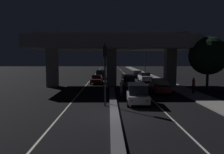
% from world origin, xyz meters
% --- Properties ---
extents(ground_plane, '(200.00, 200.00, 0.00)m').
position_xyz_m(ground_plane, '(0.00, 0.00, 0.00)').
color(ground_plane, black).
extents(lane_line_left_inner, '(0.12, 126.00, 0.00)m').
position_xyz_m(lane_line_left_inner, '(-3.86, 35.00, 0.00)').
color(lane_line_left_inner, beige).
rests_on(lane_line_left_inner, ground_plane).
extents(lane_line_right_inner, '(0.12, 126.00, 0.00)m').
position_xyz_m(lane_line_right_inner, '(3.86, 35.00, 0.00)').
color(lane_line_right_inner, beige).
rests_on(lane_line_right_inner, ground_plane).
extents(median_divider, '(0.63, 126.00, 0.23)m').
position_xyz_m(median_divider, '(0.00, 35.00, 0.12)').
color(median_divider, '#4C4C51').
rests_on(median_divider, ground_plane).
extents(sidewalk_right, '(2.57, 126.00, 0.12)m').
position_xyz_m(sidewalk_right, '(9.00, 28.00, 0.06)').
color(sidewalk_right, gray).
rests_on(sidewalk_right, ground_plane).
extents(elevated_overpass, '(22.03, 10.60, 7.97)m').
position_xyz_m(elevated_overpass, '(0.00, 16.34, 5.93)').
color(elevated_overpass, gray).
rests_on(elevated_overpass, ground_plane).
extents(traffic_light_left_of_median, '(0.30, 0.49, 5.33)m').
position_xyz_m(traffic_light_left_of_median, '(-0.72, 3.33, 3.63)').
color(traffic_light_left_of_median, black).
rests_on(traffic_light_left_of_median, ground_plane).
extents(street_lamp, '(2.08, 0.32, 8.03)m').
position_xyz_m(street_lamp, '(7.79, 35.43, 4.73)').
color(street_lamp, '#2D2D30').
rests_on(street_lamp, ground_plane).
extents(car_silver_lead, '(2.10, 4.25, 1.80)m').
position_xyz_m(car_silver_lead, '(2.16, 4.13, 0.95)').
color(car_silver_lead, gray).
rests_on(car_silver_lead, ground_plane).
extents(car_dark_red_second, '(2.01, 4.25, 1.68)m').
position_xyz_m(car_dark_red_second, '(5.50, 10.02, 0.87)').
color(car_dark_red_second, '#591414').
rests_on(car_dark_red_second, ground_plane).
extents(car_grey_third, '(2.08, 4.45, 1.70)m').
position_xyz_m(car_grey_third, '(2.33, 15.88, 0.90)').
color(car_grey_third, '#515459').
rests_on(car_grey_third, ground_plane).
extents(car_white_fourth, '(2.01, 4.25, 1.61)m').
position_xyz_m(car_white_fourth, '(5.87, 22.42, 0.82)').
color(car_white_fourth, silver).
rests_on(car_white_fourth, ground_plane).
extents(car_black_fifth, '(2.13, 4.67, 1.46)m').
position_xyz_m(car_black_fifth, '(5.69, 31.16, 0.74)').
color(car_black_fifth, black).
rests_on(car_black_fifth, ground_plane).
extents(car_dark_red_lead_oncoming, '(1.97, 4.54, 1.39)m').
position_xyz_m(car_dark_red_lead_oncoming, '(-2.34, 20.19, 0.69)').
color(car_dark_red_lead_oncoming, '#591414').
rests_on(car_dark_red_lead_oncoming, ground_plane).
extents(car_black_second_oncoming, '(2.09, 4.69, 1.74)m').
position_xyz_m(car_black_second_oncoming, '(-2.00, 28.75, 0.94)').
color(car_black_second_oncoming, black).
rests_on(car_black_second_oncoming, ground_plane).
extents(motorcycle_blue_filtering_near, '(0.33, 1.89, 1.42)m').
position_xyz_m(motorcycle_blue_filtering_near, '(0.88, 6.67, 0.60)').
color(motorcycle_blue_filtering_near, black).
rests_on(motorcycle_blue_filtering_near, ground_plane).
extents(pedestrian_on_sidewalk, '(0.34, 0.34, 1.79)m').
position_xyz_m(pedestrian_on_sidewalk, '(9.24, 9.25, 1.03)').
color(pedestrian_on_sidewalk, black).
rests_on(pedestrian_on_sidewalk, sidewalk_right).
extents(roadside_tree_kerbside_near, '(4.68, 4.68, 6.74)m').
position_xyz_m(roadside_tree_kerbside_near, '(11.81, 11.48, 4.40)').
color(roadside_tree_kerbside_near, '#2D2116').
rests_on(roadside_tree_kerbside_near, ground_plane).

